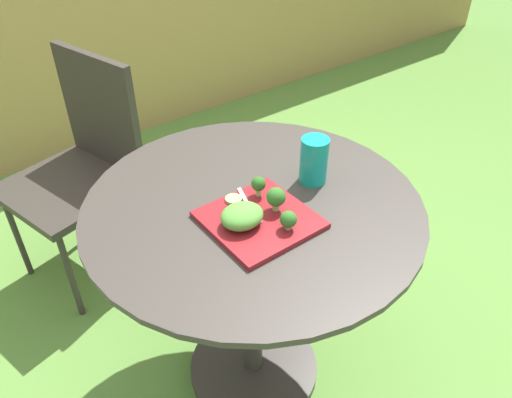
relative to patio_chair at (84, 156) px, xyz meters
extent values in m
plane|color=#568438|center=(0.17, -0.86, -0.53)|extent=(12.00, 12.00, 0.00)
cube|color=#9E7F47|center=(0.17, 1.00, 0.22)|extent=(8.00, 0.08, 1.49)
cylinder|color=#38332D|center=(0.17, -0.86, 0.21)|extent=(0.90, 0.90, 0.02)
cylinder|color=#38332D|center=(0.17, -0.86, -0.14)|extent=(0.06, 0.06, 0.69)
cylinder|color=#38332D|center=(0.17, -0.86, -0.51)|extent=(0.44, 0.44, 0.04)
cube|color=#332D28|center=(-0.09, -0.02, -0.09)|extent=(0.54, 0.54, 0.03)
cube|color=#332D28|center=(0.11, 0.03, 0.15)|extent=(0.13, 0.41, 0.45)
cylinder|color=#332D28|center=(-0.31, 0.11, -0.31)|extent=(0.02, 0.02, 0.43)
cylinder|color=#332D28|center=(-0.22, -0.24, -0.31)|extent=(0.02, 0.02, 0.43)
cylinder|color=#332D28|center=(0.04, 0.20, -0.31)|extent=(0.02, 0.02, 0.43)
cylinder|color=#332D28|center=(0.13, -0.15, -0.31)|extent=(0.02, 0.02, 0.43)
cube|color=maroon|center=(0.13, -0.94, 0.23)|extent=(0.25, 0.25, 0.01)
cylinder|color=#149989|center=(0.36, -0.88, 0.29)|extent=(0.08, 0.08, 0.13)
cylinder|color=#118275|center=(0.36, -0.88, 0.27)|extent=(0.07, 0.07, 0.09)
cube|color=silver|center=(0.14, -0.86, 0.24)|extent=(0.04, 0.11, 0.00)
cube|color=silver|center=(0.12, -0.93, 0.24)|extent=(0.04, 0.05, 0.00)
ellipsoid|color=#519338|center=(0.08, -0.93, 0.26)|extent=(0.11, 0.09, 0.05)
cylinder|color=#99B770|center=(0.16, -1.01, 0.24)|extent=(0.01, 0.01, 0.01)
sphere|color=#2D6623|center=(0.16, -1.01, 0.26)|extent=(0.04, 0.04, 0.04)
cylinder|color=#99B770|center=(0.18, -0.86, 0.24)|extent=(0.01, 0.01, 0.02)
sphere|color=#285B1E|center=(0.18, -0.86, 0.27)|extent=(0.04, 0.04, 0.04)
cylinder|color=#99B770|center=(0.18, -0.94, 0.24)|extent=(0.02, 0.02, 0.02)
sphere|color=#2D6623|center=(0.18, -0.94, 0.27)|extent=(0.05, 0.05, 0.05)
cylinder|color=#8EB766|center=(0.12, -0.84, 0.24)|extent=(0.04, 0.04, 0.01)
camera|label=1|loc=(-0.45, -1.68, 1.00)|focal=34.50mm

